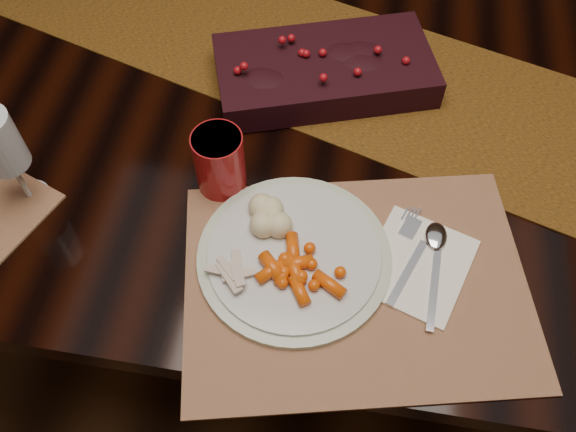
% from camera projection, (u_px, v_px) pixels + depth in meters
% --- Properties ---
extents(floor, '(5.00, 5.00, 0.00)m').
position_uv_depth(floor, '(316.00, 297.00, 1.68)').
color(floor, black).
rests_on(floor, ground).
extents(dining_table, '(1.80, 1.00, 0.75)m').
position_uv_depth(dining_table, '(322.00, 224.00, 1.37)').
color(dining_table, black).
rests_on(dining_table, floor).
extents(table_runner, '(1.67, 0.83, 0.00)m').
position_uv_depth(table_runner, '(313.00, 59.00, 1.12)').
color(table_runner, '#402406').
rests_on(table_runner, dining_table).
extents(centerpiece, '(0.41, 0.30, 0.07)m').
position_uv_depth(centerpiece, '(325.00, 67.00, 1.05)').
color(centerpiece, black).
rests_on(centerpiece, table_runner).
extents(placemat_main, '(0.55, 0.46, 0.00)m').
position_uv_depth(placemat_main, '(356.00, 283.00, 0.87)').
color(placemat_main, brown).
rests_on(placemat_main, dining_table).
extents(dinner_plate, '(0.36, 0.36, 0.02)m').
position_uv_depth(dinner_plate, '(294.00, 256.00, 0.88)').
color(dinner_plate, silver).
rests_on(dinner_plate, placemat_main).
extents(baby_carrots, '(0.10, 0.08, 0.02)m').
position_uv_depth(baby_carrots, '(301.00, 272.00, 0.85)').
color(baby_carrots, '#DD4C08').
rests_on(baby_carrots, dinner_plate).
extents(mashed_potatoes, '(0.09, 0.08, 0.04)m').
position_uv_depth(mashed_potatoes, '(274.00, 213.00, 0.89)').
color(mashed_potatoes, tan).
rests_on(mashed_potatoes, dinner_plate).
extents(turkey_shreds, '(0.08, 0.08, 0.02)m').
position_uv_depth(turkey_shreds, '(233.00, 271.00, 0.85)').
color(turkey_shreds, tan).
rests_on(turkey_shreds, dinner_plate).
extents(napkin, '(0.18, 0.19, 0.01)m').
position_uv_depth(napkin, '(417.00, 265.00, 0.88)').
color(napkin, white).
rests_on(napkin, placemat_main).
extents(fork, '(0.08, 0.15, 0.00)m').
position_uv_depth(fork, '(408.00, 261.00, 0.88)').
color(fork, silver).
rests_on(fork, napkin).
extents(spoon, '(0.04, 0.16, 0.00)m').
position_uv_depth(spoon, '(434.00, 272.00, 0.86)').
color(spoon, '#ACAFC6').
rests_on(spoon, napkin).
extents(red_cup, '(0.10, 0.10, 0.11)m').
position_uv_depth(red_cup, '(219.00, 161.00, 0.92)').
color(red_cup, maroon).
rests_on(red_cup, placemat_main).
extents(wine_glass, '(0.08, 0.08, 0.18)m').
position_uv_depth(wine_glass, '(9.00, 161.00, 0.88)').
color(wine_glass, '#B1B9BD').
rests_on(wine_glass, dining_table).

